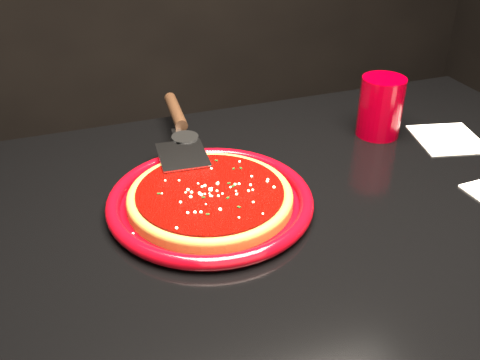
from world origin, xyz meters
The scene contains 10 objects.
plate centered at (-0.13, 0.05, 0.76)m, with size 0.32×0.32×0.02m, color #6E0309.
pizza_crust centered at (-0.13, 0.05, 0.77)m, with size 0.26×0.26×0.01m, color brown.
pizza_crust_rim centered at (-0.13, 0.05, 0.77)m, with size 0.26×0.26×0.02m, color brown.
pizza_sauce centered at (-0.13, 0.05, 0.78)m, with size 0.23×0.23×0.01m, color #620300.
parmesan_dusting centered at (-0.13, 0.05, 0.78)m, with size 0.22×0.22×0.01m, color #FFF3C6, non-canonical shape.
basil_flecks centered at (-0.13, 0.05, 0.78)m, with size 0.20×0.20×0.00m, color black, non-canonical shape.
pizza_server centered at (-0.12, 0.25, 0.79)m, with size 0.10×0.34×0.03m, color silver, non-canonical shape.
cup centered at (0.26, 0.18, 0.81)m, with size 0.08×0.08×0.12m, color #86000D.
napkin_b centered at (0.37, 0.11, 0.75)m, with size 0.12×0.13×0.00m, color silver.
ramekin centered at (-0.12, 0.23, 0.77)m, with size 0.05×0.05×0.04m, color black.
Camera 1 is at (-0.32, -0.62, 1.22)m, focal length 40.00 mm.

